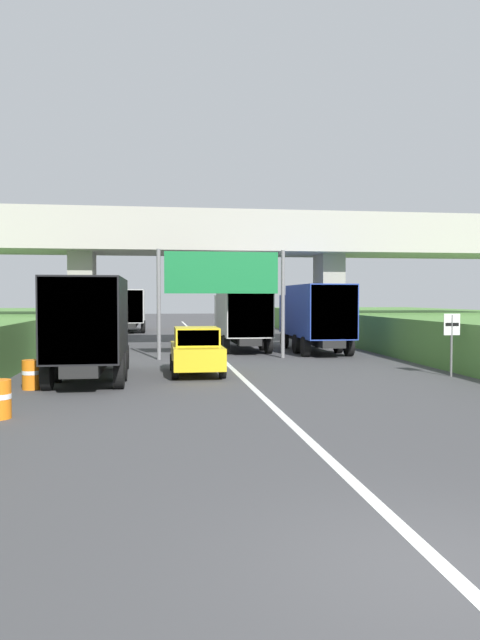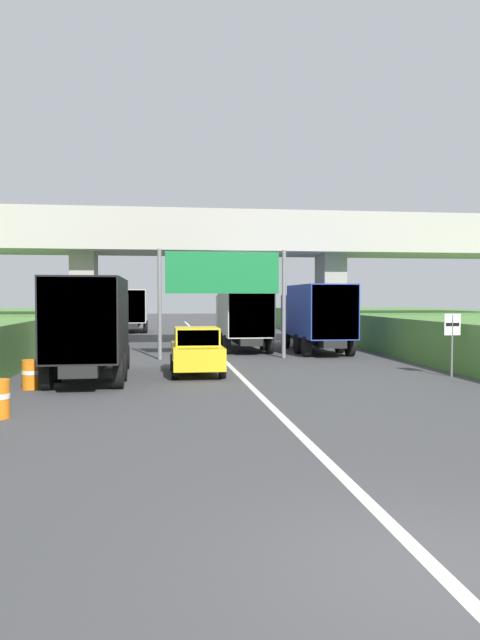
{
  "view_description": "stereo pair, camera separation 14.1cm",
  "coord_description": "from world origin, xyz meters",
  "px_view_note": "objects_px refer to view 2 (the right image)",
  "views": [
    {
      "loc": [
        -2.93,
        -5.58,
        2.79
      ],
      "look_at": [
        0.0,
        15.41,
        2.0
      ],
      "focal_mm": 33.45,
      "sensor_mm": 36.0,
      "label": 1
    },
    {
      "loc": [
        -2.79,
        -5.6,
        2.79
      ],
      "look_at": [
        0.0,
        15.41,
        2.0
      ],
      "focal_mm": 33.45,
      "sensor_mm": 36.0,
      "label": 2
    }
  ],
  "objects_px": {
    "truck_black": "(91,323)",
    "truck_blue": "(316,315)",
    "truck_orange": "(133,308)",
    "car_yellow": "(197,351)",
    "truck_white": "(242,314)",
    "construction_barrel_2": "(31,374)",
    "speed_limit_sign": "(452,335)",
    "overhead_highway_sign": "(223,279)"
  },
  "relations": [
    {
      "from": "truck_black",
      "to": "truck_white",
      "type": "xyz_separation_m",
      "value": [
        6.67,
        10.67,
        0.0
      ]
    },
    {
      "from": "car_yellow",
      "to": "construction_barrel_2",
      "type": "relative_size",
      "value": 4.56
    },
    {
      "from": "truck_orange",
      "to": "car_yellow",
      "type": "height_order",
      "value": "truck_orange"
    },
    {
      "from": "truck_black",
      "to": "construction_barrel_2",
      "type": "height_order",
      "value": "truck_black"
    },
    {
      "from": "truck_orange",
      "to": "truck_blue",
      "type": "relative_size",
      "value": 1.0
    },
    {
      "from": "truck_black",
      "to": "truck_blue",
      "type": "xyz_separation_m",
      "value": [
        10.24,
        8.84,
        0.0
      ]
    },
    {
      "from": "truck_black",
      "to": "truck_blue",
      "type": "relative_size",
      "value": 1.0
    },
    {
      "from": "overhead_highway_sign",
      "to": "truck_blue",
      "type": "distance_m",
      "value": 5.96
    },
    {
      "from": "car_yellow",
      "to": "construction_barrel_2",
      "type": "distance_m",
      "value": 5.97
    },
    {
      "from": "truck_black",
      "to": "construction_barrel_2",
      "type": "distance_m",
      "value": 2.96
    },
    {
      "from": "truck_orange",
      "to": "overhead_highway_sign",
      "type": "bearing_deg",
      "value": -77.35
    },
    {
      "from": "truck_blue",
      "to": "construction_barrel_2",
      "type": "distance_m",
      "value": 16.12
    },
    {
      "from": "speed_limit_sign",
      "to": "truck_orange",
      "type": "bearing_deg",
      "value": 112.64
    },
    {
      "from": "truck_blue",
      "to": "speed_limit_sign",
      "type": "bearing_deg",
      "value": -76.72
    },
    {
      "from": "speed_limit_sign",
      "to": "truck_blue",
      "type": "relative_size",
      "value": 0.31
    },
    {
      "from": "car_yellow",
      "to": "truck_blue",
      "type": "bearing_deg",
      "value": 50.53
    },
    {
      "from": "overhead_highway_sign",
      "to": "car_yellow",
      "type": "xyz_separation_m",
      "value": [
        -1.51,
        -5.39,
        -2.79
      ]
    },
    {
      "from": "truck_orange",
      "to": "car_yellow",
      "type": "xyz_separation_m",
      "value": [
        3.58,
        -28.11,
        -1.08
      ]
    },
    {
      "from": "overhead_highway_sign",
      "to": "car_yellow",
      "type": "bearing_deg",
      "value": -105.68
    },
    {
      "from": "overhead_highway_sign",
      "to": "truck_orange",
      "type": "height_order",
      "value": "overhead_highway_sign"
    },
    {
      "from": "speed_limit_sign",
      "to": "truck_white",
      "type": "height_order",
      "value": "truck_white"
    },
    {
      "from": "truck_blue",
      "to": "truck_white",
      "type": "height_order",
      "value": "same"
    },
    {
      "from": "speed_limit_sign",
      "to": "truck_black",
      "type": "relative_size",
      "value": 0.31
    },
    {
      "from": "truck_blue",
      "to": "car_yellow",
      "type": "relative_size",
      "value": 1.78
    },
    {
      "from": "truck_blue",
      "to": "construction_barrel_2",
      "type": "xyz_separation_m",
      "value": [
        -11.8,
        -10.87,
        -1.47
      ]
    },
    {
      "from": "speed_limit_sign",
      "to": "overhead_highway_sign",
      "type": "bearing_deg",
      "value": 135.63
    },
    {
      "from": "speed_limit_sign",
      "to": "truck_orange",
      "type": "xyz_separation_m",
      "value": [
        -12.5,
        29.95,
        0.46
      ]
    },
    {
      "from": "truck_black",
      "to": "truck_orange",
      "type": "relative_size",
      "value": 1.0
    },
    {
      "from": "overhead_highway_sign",
      "to": "car_yellow",
      "type": "distance_m",
      "value": 6.26
    },
    {
      "from": "truck_orange",
      "to": "truck_white",
      "type": "height_order",
      "value": "same"
    },
    {
      "from": "overhead_highway_sign",
      "to": "truck_blue",
      "type": "height_order",
      "value": "overhead_highway_sign"
    },
    {
      "from": "construction_barrel_2",
      "to": "speed_limit_sign",
      "type": "bearing_deg",
      "value": 4.16
    },
    {
      "from": "overhead_highway_sign",
      "to": "truck_blue",
      "type": "xyz_separation_m",
      "value": [
        5.08,
        2.61,
        -1.71
      ]
    },
    {
      "from": "truck_orange",
      "to": "car_yellow",
      "type": "distance_m",
      "value": 28.36
    },
    {
      "from": "truck_white",
      "to": "car_yellow",
      "type": "relative_size",
      "value": 1.78
    },
    {
      "from": "construction_barrel_2",
      "to": "car_yellow",
      "type": "bearing_deg",
      "value": 28.85
    },
    {
      "from": "truck_white",
      "to": "truck_orange",
      "type": "bearing_deg",
      "value": 109.88
    },
    {
      "from": "truck_black",
      "to": "overhead_highway_sign",
      "type": "bearing_deg",
      "value": 50.39
    },
    {
      "from": "truck_black",
      "to": "truck_white",
      "type": "bearing_deg",
      "value": 57.99
    },
    {
      "from": "overhead_highway_sign",
      "to": "truck_orange",
      "type": "bearing_deg",
      "value": 102.65
    },
    {
      "from": "truck_orange",
      "to": "construction_barrel_2",
      "type": "distance_m",
      "value": 31.06
    },
    {
      "from": "truck_black",
      "to": "truck_blue",
      "type": "bearing_deg",
      "value": 40.82
    }
  ]
}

